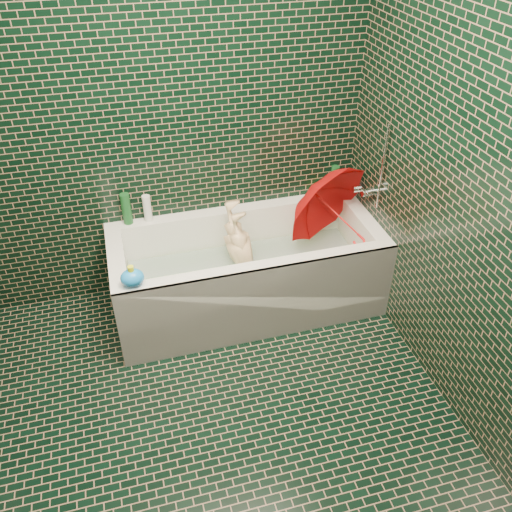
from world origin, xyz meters
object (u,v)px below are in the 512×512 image
object	(u,v)px
child	(245,261)
bath_toy	(132,277)
umbrella	(338,215)
bathtub	(248,279)
rubber_duck	(320,192)

from	to	relation	value
child	bath_toy	world-z (taller)	bath_toy
umbrella	bath_toy	bearing A→B (deg)	171.54
bathtub	bath_toy	size ratio (longest dim) A/B	12.19
bathtub	rubber_duck	world-z (taller)	rubber_duck
bathtub	bath_toy	xyz separation A→B (m)	(-0.72, -0.29, 0.39)
umbrella	bath_toy	xyz separation A→B (m)	(-1.32, -0.29, 0.00)
child	bath_toy	xyz separation A→B (m)	(-0.72, -0.36, 0.30)
child	bathtub	bearing A→B (deg)	5.63
bathtub	rubber_duck	xyz separation A→B (m)	(0.61, 0.33, 0.38)
bathtub	child	world-z (taller)	bathtub
bathtub	bath_toy	bearing A→B (deg)	-157.89
umbrella	rubber_duck	size ratio (longest dim) A/B	5.49
bathtub	umbrella	size ratio (longest dim) A/B	2.83
bathtub	child	xyz separation A→B (m)	(-0.00, 0.06, 0.10)
child	bath_toy	distance (m)	0.86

